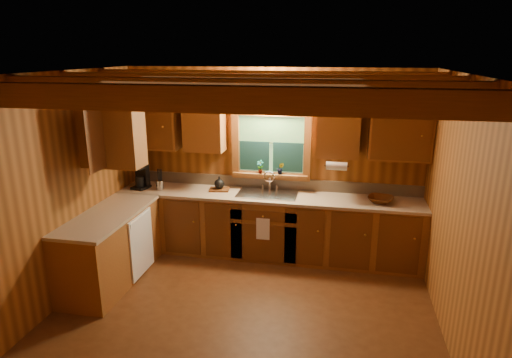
{
  "coord_description": "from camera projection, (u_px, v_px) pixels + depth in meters",
  "views": [
    {
      "loc": [
        0.98,
        -4.06,
        2.8
      ],
      "look_at": [
        0.0,
        0.8,
        1.35
      ],
      "focal_mm": 30.66,
      "sensor_mm": 36.0,
      "label": 1
    }
  ],
  "objects": [
    {
      "name": "countertop",
      "position": [
        228.0,
        201.0,
        5.85
      ],
      "size": [
        4.2,
        2.24,
        0.04
      ],
      "color": "tan",
      "rests_on": "base_cabinets"
    },
    {
      "name": "cutting_board",
      "position": [
        219.0,
        189.0,
        6.21
      ],
      "size": [
        0.3,
        0.24,
        0.02
      ],
      "primitive_type": "cube",
      "rotation": [
        0.0,
        0.0,
        0.16
      ],
      "color": "#592F13",
      "rests_on": "countertop"
    },
    {
      "name": "window_sill",
      "position": [
        270.0,
        175.0,
        6.19
      ],
      "size": [
        1.06,
        0.14,
        0.04
      ],
      "primitive_type": "cube",
      "color": "brown",
      "rests_on": "room"
    },
    {
      "name": "dishwasher_panel",
      "position": [
        142.0,
        244.0,
        5.59
      ],
      "size": [
        0.02,
        0.6,
        0.8
      ],
      "primitive_type": "cube",
      "color": "white",
      "rests_on": "base_cabinets"
    },
    {
      "name": "wicker_basket",
      "position": [
        381.0,
        200.0,
        5.7
      ],
      "size": [
        0.4,
        0.4,
        0.08
      ],
      "primitive_type": "imported",
      "rotation": [
        0.0,
        0.0,
        -0.25
      ],
      "color": "#48230C",
      "rests_on": "countertop"
    },
    {
      "name": "potted_plant_right",
      "position": [
        281.0,
        168.0,
        6.12
      ],
      "size": [
        0.1,
        0.08,
        0.17
      ],
      "primitive_type": "imported",
      "rotation": [
        0.0,
        0.0,
        0.05
      ],
      "color": "#592F13",
      "rests_on": "window_sill"
    },
    {
      "name": "coffee_maker",
      "position": [
        141.0,
        176.0,
        6.29
      ],
      "size": [
        0.2,
        0.25,
        0.35
      ],
      "rotation": [
        0.0,
        0.0,
        -0.25
      ],
      "color": "black",
      "rests_on": "countertop"
    },
    {
      "name": "teakettle",
      "position": [
        219.0,
        184.0,
        6.19
      ],
      "size": [
        0.14,
        0.14,
        0.18
      ],
      "rotation": [
        0.0,
        0.0,
        0.4
      ],
      "color": "black",
      "rests_on": "cutting_board"
    },
    {
      "name": "wall_sconce",
      "position": [
        270.0,
        101.0,
        5.82
      ],
      "size": [
        0.45,
        0.21,
        0.17
      ],
      "color": "black",
      "rests_on": "room"
    },
    {
      "name": "window",
      "position": [
        271.0,
        146.0,
        6.12
      ],
      "size": [
        1.12,
        0.08,
        1.0
      ],
      "color": "brown",
      "rests_on": "room"
    },
    {
      "name": "backsplash",
      "position": [
        271.0,
        183.0,
        6.29
      ],
      "size": [
        4.2,
        0.02,
        0.16
      ],
      "primitive_type": "cube",
      "color": "tan",
      "rests_on": "room"
    },
    {
      "name": "potted_plant_left",
      "position": [
        260.0,
        167.0,
        6.15
      ],
      "size": [
        0.11,
        0.09,
        0.19
      ],
      "primitive_type": "imported",
      "rotation": [
        0.0,
        0.0,
        -0.16
      ],
      "color": "#592F13",
      "rests_on": "window_sill"
    },
    {
      "name": "utensil_crock",
      "position": [
        160.0,
        184.0,
        6.23
      ],
      "size": [
        0.11,
        0.11,
        0.31
      ],
      "rotation": [
        0.0,
        0.0,
        0.27
      ],
      "color": "silver",
      "rests_on": "countertop"
    },
    {
      "name": "upper_cabinets",
      "position": [
        223.0,
        128.0,
        5.72
      ],
      "size": [
        4.19,
        1.77,
        0.78
      ],
      "color": "brown",
      "rests_on": "room"
    },
    {
      "name": "sink",
      "position": [
        267.0,
        197.0,
        6.06
      ],
      "size": [
        0.82,
        0.48,
        0.43
      ],
      "color": "silver",
      "rests_on": "countertop"
    },
    {
      "name": "paper_towel_roll",
      "position": [
        337.0,
        166.0,
        5.67
      ],
      "size": [
        0.27,
        0.11,
        0.11
      ],
      "primitive_type": "cylinder",
      "rotation": [
        0.0,
        1.57,
        0.0
      ],
      "color": "white",
      "rests_on": "upper_cabinets"
    },
    {
      "name": "room",
      "position": [
        240.0,
        205.0,
        4.42
      ],
      "size": [
        4.2,
        4.2,
        4.2
      ],
      "color": "#542E14",
      "rests_on": "ground"
    },
    {
      "name": "ceiling_beams",
      "position": [
        239.0,
        86.0,
        4.09
      ],
      "size": [
        4.2,
        2.54,
        0.18
      ],
      "color": "brown",
      "rests_on": "room"
    },
    {
      "name": "dish_towel",
      "position": [
        263.0,
        229.0,
        5.83
      ],
      "size": [
        0.18,
        0.01,
        0.3
      ],
      "primitive_type": "cube",
      "color": "white",
      "rests_on": "base_cabinets"
    },
    {
      "name": "base_cabinets",
      "position": [
        228.0,
        232.0,
        5.97
      ],
      "size": [
        4.2,
        2.22,
        0.86
      ],
      "color": "brown",
      "rests_on": "ground"
    }
  ]
}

